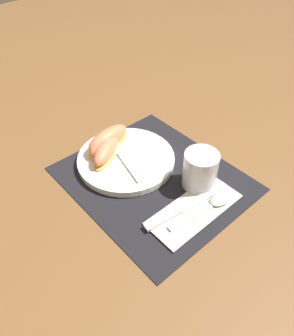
# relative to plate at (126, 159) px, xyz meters

# --- Properties ---
(ground_plane) EXTENTS (3.00, 3.00, 0.00)m
(ground_plane) POSITION_rel_plate_xyz_m (0.09, 0.01, -0.01)
(ground_plane) COLOR brown
(placemat) EXTENTS (0.41, 0.35, 0.00)m
(placemat) POSITION_rel_plate_xyz_m (0.09, 0.01, -0.01)
(placemat) COLOR black
(placemat) RESTS_ON ground_plane
(plate) EXTENTS (0.24, 0.24, 0.02)m
(plate) POSITION_rel_plate_xyz_m (0.00, 0.00, 0.00)
(plate) COLOR white
(plate) RESTS_ON placemat
(juice_glass) EXTENTS (0.08, 0.08, 0.09)m
(juice_glass) POSITION_rel_plate_xyz_m (0.17, 0.08, 0.03)
(juice_glass) COLOR silver
(juice_glass) RESTS_ON placemat
(napkin) EXTENTS (0.09, 0.22, 0.00)m
(napkin) POSITION_rel_plate_xyz_m (0.22, 0.01, -0.01)
(napkin) COLOR silver
(napkin) RESTS_ON placemat
(knife) EXTENTS (0.05, 0.22, 0.01)m
(knife) POSITION_rel_plate_xyz_m (0.20, 0.00, -0.00)
(knife) COLOR silver
(knife) RESTS_ON napkin
(spoon) EXTENTS (0.05, 0.17, 0.01)m
(spoon) POSITION_rel_plate_xyz_m (0.24, 0.05, -0.00)
(spoon) COLOR silver
(spoon) RESTS_ON napkin
(fork) EXTENTS (0.18, 0.06, 0.00)m
(fork) POSITION_rel_plate_xyz_m (-0.01, -0.01, 0.01)
(fork) COLOR silver
(fork) RESTS_ON plate
(citrus_wedge_0) EXTENTS (0.06, 0.13, 0.05)m
(citrus_wedge_0) POSITION_rel_plate_xyz_m (-0.06, -0.01, 0.03)
(citrus_wedge_0) COLOR #F7C656
(citrus_wedge_0) RESTS_ON plate
(citrus_wedge_1) EXTENTS (0.08, 0.12, 0.04)m
(citrus_wedge_1) POSITION_rel_plate_xyz_m (-0.06, -0.02, 0.02)
(citrus_wedge_1) COLOR #F7C656
(citrus_wedge_1) RESTS_ON plate
(citrus_wedge_2) EXTENTS (0.11, 0.13, 0.04)m
(citrus_wedge_2) POSITION_rel_plate_xyz_m (-0.04, -0.03, 0.03)
(citrus_wedge_2) COLOR #F7C656
(citrus_wedge_2) RESTS_ON plate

